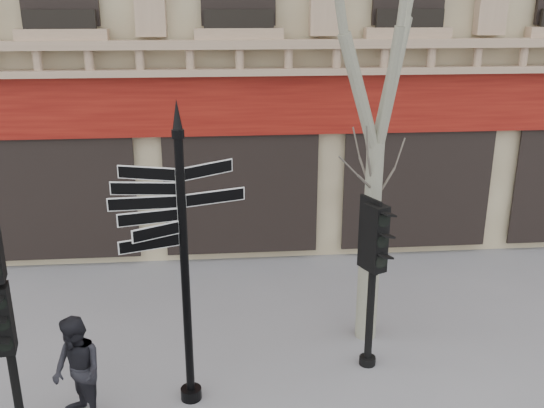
{
  "coord_description": "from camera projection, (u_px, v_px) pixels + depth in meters",
  "views": [
    {
      "loc": [
        -0.44,
        -7.94,
        5.75
      ],
      "look_at": [
        0.31,
        0.6,
        2.81
      ],
      "focal_mm": 40.0,
      "sensor_mm": 36.0,
      "label": 1
    }
  ],
  "objects": [
    {
      "name": "ground",
      "position": [
        256.0,
        389.0,
        9.38
      ],
      "size": [
        80.0,
        80.0,
        0.0
      ],
      "primitive_type": "plane",
      "color": "slate",
      "rests_on": "ground"
    },
    {
      "name": "fingerpost",
      "position": [
        182.0,
        209.0,
        8.17
      ],
      "size": [
        2.16,
        2.16,
        4.53
      ],
      "rotation": [
        0.0,
        0.0,
        0.15
      ],
      "color": "black",
      "rests_on": "ground"
    },
    {
      "name": "traffic_signal_main",
      "position": [
        0.0,
        291.0,
        7.47
      ],
      "size": [
        0.45,
        0.36,
        3.66
      ],
      "rotation": [
        0.0,
        0.0,
        0.2
      ],
      "color": "black",
      "rests_on": "ground"
    },
    {
      "name": "traffic_signal_secondary",
      "position": [
        374.0,
        255.0,
        9.38
      ],
      "size": [
        0.57,
        0.5,
        2.8
      ],
      "rotation": [
        0.0,
        0.0,
        0.44
      ],
      "color": "black",
      "rests_on": "ground"
    },
    {
      "name": "pedestrian_b",
      "position": [
        77.0,
        371.0,
        8.42
      ],
      "size": [
        0.98,
        1.0,
        1.63
      ],
      "primitive_type": "imported",
      "rotation": [
        0.0,
        0.0,
        -0.89
      ],
      "color": "black",
      "rests_on": "ground"
    }
  ]
}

